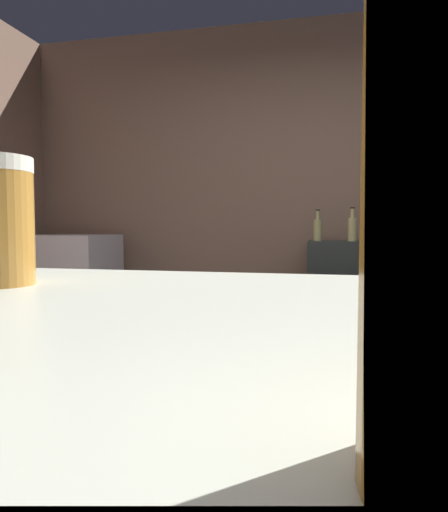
{
  "coord_description": "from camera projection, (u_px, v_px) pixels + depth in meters",
  "views": [
    {
      "loc": [
        -0.14,
        -1.38,
        1.15
      ],
      "look_at": [
        -0.28,
        -0.75,
        1.11
      ],
      "focal_mm": 32.25,
      "sensor_mm": 36.0,
      "label": 1
    }
  ],
  "objects": [
    {
      "name": "prep_counter",
      "position": [
        446.0,
        397.0,
        1.93
      ],
      "size": [
        2.1,
        0.6,
        0.89
      ],
      "primitive_type": "cube",
      "color": "brown",
      "rests_on": "ground"
    },
    {
      "name": "bottle_olive_oil",
      "position": [
        406.0,
        226.0,
        3.03
      ],
      "size": [
        0.05,
        0.05,
        0.26
      ],
      "color": "black",
      "rests_on": "back_shelf"
    },
    {
      "name": "mini_fridge",
      "position": [
        72.0,
        306.0,
        3.51
      ],
      "size": [
        0.6,
        0.58,
        1.1
      ],
      "color": "white",
      "rests_on": "ground"
    },
    {
      "name": "bottle_vinegar",
      "position": [
        317.0,
        229.0,
        3.22
      ],
      "size": [
        0.06,
        0.06,
        0.22
      ],
      "color": "#C7C77A",
      "rests_on": "back_shelf"
    },
    {
      "name": "wall_back",
      "position": [
        349.0,
        201.0,
        3.44
      ],
      "size": [
        5.2,
        0.1,
        2.7
      ],
      "primitive_type": "cube",
      "color": "#95755F",
      "rests_on": "ground"
    },
    {
      "name": "back_shelf",
      "position": [
        363.0,
        317.0,
        3.2
      ],
      "size": [
        0.76,
        0.36,
        1.06
      ],
      "primitive_type": "cube",
      "color": "#353D3B",
      "rests_on": "ground"
    },
    {
      "name": "mixing_bowl",
      "position": [
        303.0,
        283.0,
        1.97
      ],
      "size": [
        0.19,
        0.19,
        0.05
      ],
      "primitive_type": "cylinder",
      "color": "#D25B2E",
      "rests_on": "prep_counter"
    },
    {
      "name": "bottle_hot_sauce",
      "position": [
        352.0,
        228.0,
        3.13
      ],
      "size": [
        0.06,
        0.06,
        0.23
      ],
      "color": "#D5CD82",
      "rests_on": "back_shelf"
    }
  ]
}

